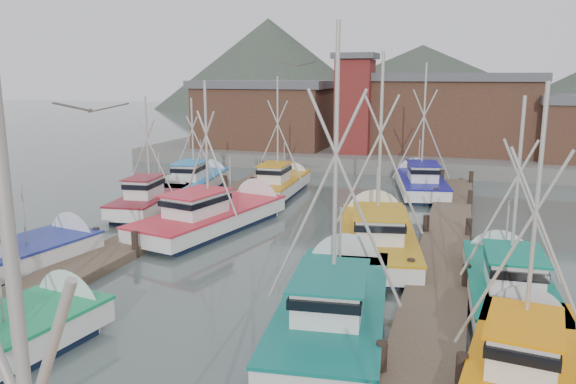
% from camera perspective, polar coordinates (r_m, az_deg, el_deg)
% --- Properties ---
extents(ground, '(260.00, 260.00, 0.00)m').
position_cam_1_polar(ground, '(19.12, -8.14, -12.95)').
color(ground, '#4E5D5A').
rests_on(ground, ground).
extents(dock_left, '(2.30, 46.00, 1.50)m').
position_cam_1_polar(dock_left, '(25.75, -18.27, -6.32)').
color(dock_left, '#4E3B30').
rests_on(dock_left, ground).
extents(dock_right, '(2.30, 46.00, 1.50)m').
position_cam_1_polar(dock_right, '(21.04, 14.76, -10.23)').
color(dock_right, '#4E3B30').
rests_on(dock_right, ground).
extents(quay, '(44.00, 16.00, 1.20)m').
position_cam_1_polar(quay, '(53.59, 9.61, 3.80)').
color(quay, gray).
rests_on(quay, ground).
extents(shed_left, '(12.72, 8.48, 6.20)m').
position_cam_1_polar(shed_left, '(54.02, -2.31, 8.01)').
color(shed_left, brown).
rests_on(shed_left, quay).
extents(shed_center, '(14.84, 9.54, 6.90)m').
position_cam_1_polar(shed_center, '(52.62, 16.29, 7.83)').
color(shed_center, brown).
rests_on(shed_center, quay).
extents(lookout_tower, '(3.60, 3.60, 8.50)m').
position_cam_1_polar(lookout_tower, '(49.54, 6.77, 8.99)').
color(lookout_tower, maroon).
rests_on(lookout_tower, quay).
extents(distant_hills, '(175.00, 140.00, 42.00)m').
position_cam_1_polar(distant_hills, '(139.83, 9.80, 8.46)').
color(distant_hills, '#4A5546').
rests_on(distant_hills, ground).
extents(boat_5, '(4.31, 10.31, 10.42)m').
position_cam_1_polar(boat_5, '(18.75, 4.90, -11.09)').
color(boat_5, '#0F1A35').
rests_on(boat_5, ground).
extents(boat_6, '(4.44, 9.82, 9.89)m').
position_cam_1_polar(boat_6, '(25.38, -26.80, -6.16)').
color(boat_6, '#0F1A35').
rests_on(boat_6, ground).
extents(boat_7, '(3.39, 8.20, 8.46)m').
position_cam_1_polar(boat_7, '(16.61, 22.73, -15.23)').
color(boat_7, '#0F1A35').
rests_on(boat_7, ground).
extents(boat_8, '(5.22, 10.74, 8.66)m').
position_cam_1_polar(boat_8, '(29.87, -7.10, -2.37)').
color(boat_8, '#0F1A35').
rests_on(boat_8, ground).
extents(boat_9, '(5.13, 10.77, 9.91)m').
position_cam_1_polar(boat_9, '(26.39, 8.98, -4.33)').
color(boat_9, '#0F1A35').
rests_on(boat_9, ground).
extents(boat_10, '(3.35, 8.12, 7.35)m').
position_cam_1_polar(boat_10, '(34.39, -13.38, -0.72)').
color(boat_10, '#0F1A35').
rests_on(boat_10, ground).
extents(boat_11, '(3.31, 8.79, 8.04)m').
position_cam_1_polar(boat_11, '(21.82, 21.28, -8.54)').
color(boat_11, '#0F1A35').
rests_on(boat_11, ground).
extents(boat_12, '(3.41, 8.51, 8.53)m').
position_cam_1_polar(boat_12, '(38.16, -0.76, 0.85)').
color(boat_12, '#0F1A35').
rests_on(boat_12, ground).
extents(boat_13, '(4.58, 9.63, 9.54)m').
position_cam_1_polar(boat_13, '(39.80, 13.22, 0.99)').
color(boat_13, '#0F1A35').
rests_on(boat_13, ground).
extents(boat_14, '(3.96, 9.02, 7.16)m').
position_cam_1_polar(boat_14, '(39.48, -9.19, 1.06)').
color(boat_14, '#0F1A35').
rests_on(boat_14, ground).
extents(gull_near, '(1.55, 0.66, 0.24)m').
position_cam_1_polar(gull_near, '(11.32, -19.43, 7.97)').
color(gull_near, gray).
rests_on(gull_near, ground).
extents(gull_far, '(1.55, 0.62, 0.24)m').
position_cam_1_polar(gull_far, '(23.39, 0.99, 12.84)').
color(gull_far, gray).
rests_on(gull_far, ground).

